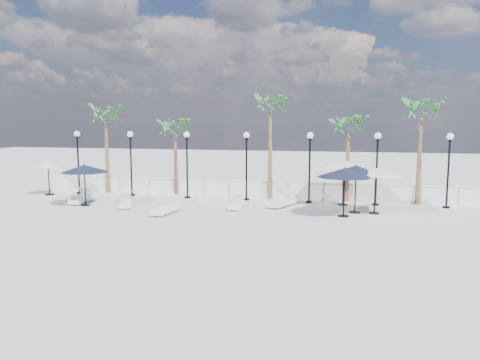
% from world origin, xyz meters
% --- Properties ---
extents(ground, '(100.00, 100.00, 0.00)m').
position_xyz_m(ground, '(0.00, 0.00, 0.00)').
color(ground, '#ABABA6').
rests_on(ground, ground).
extents(balustrade, '(26.00, 0.30, 1.01)m').
position_xyz_m(balustrade, '(0.00, 7.50, 0.47)').
color(balustrade, silver).
rests_on(balustrade, ground).
extents(lamppost_0, '(0.36, 0.36, 3.84)m').
position_xyz_m(lamppost_0, '(-10.50, 6.50, 2.49)').
color(lamppost_0, black).
rests_on(lamppost_0, ground).
extents(lamppost_1, '(0.36, 0.36, 3.84)m').
position_xyz_m(lamppost_1, '(-7.00, 6.50, 2.49)').
color(lamppost_1, black).
rests_on(lamppost_1, ground).
extents(lamppost_2, '(0.36, 0.36, 3.84)m').
position_xyz_m(lamppost_2, '(-3.50, 6.50, 2.49)').
color(lamppost_2, black).
rests_on(lamppost_2, ground).
extents(lamppost_3, '(0.36, 0.36, 3.84)m').
position_xyz_m(lamppost_3, '(0.00, 6.50, 2.49)').
color(lamppost_3, black).
rests_on(lamppost_3, ground).
extents(lamppost_4, '(0.36, 0.36, 3.84)m').
position_xyz_m(lamppost_4, '(3.50, 6.50, 2.49)').
color(lamppost_4, black).
rests_on(lamppost_4, ground).
extents(lamppost_5, '(0.36, 0.36, 3.84)m').
position_xyz_m(lamppost_5, '(7.00, 6.50, 2.49)').
color(lamppost_5, black).
rests_on(lamppost_5, ground).
extents(lamppost_6, '(0.36, 0.36, 3.84)m').
position_xyz_m(lamppost_6, '(10.50, 6.50, 2.49)').
color(lamppost_6, black).
rests_on(lamppost_6, ground).
extents(palm_0, '(2.60, 2.60, 5.50)m').
position_xyz_m(palm_0, '(-9.00, 7.30, 4.53)').
color(palm_0, brown).
rests_on(palm_0, ground).
extents(palm_1, '(2.60, 2.60, 4.70)m').
position_xyz_m(palm_1, '(-4.50, 7.30, 3.75)').
color(palm_1, brown).
rests_on(palm_1, ground).
extents(palm_2, '(2.60, 2.60, 6.10)m').
position_xyz_m(palm_2, '(1.20, 7.30, 5.12)').
color(palm_2, brown).
rests_on(palm_2, ground).
extents(palm_3, '(2.60, 2.60, 4.90)m').
position_xyz_m(palm_3, '(5.50, 7.30, 3.95)').
color(palm_3, brown).
rests_on(palm_3, ground).
extents(palm_4, '(2.60, 2.60, 5.70)m').
position_xyz_m(palm_4, '(9.20, 7.30, 4.73)').
color(palm_4, brown).
rests_on(palm_4, ground).
extents(lounger_0, '(1.07, 1.69, 0.61)m').
position_xyz_m(lounger_0, '(-9.21, 4.52, 0.20)').
color(lounger_0, silver).
rests_on(lounger_0, ground).
extents(lounger_1, '(0.89, 2.14, 0.78)m').
position_xyz_m(lounger_1, '(-2.96, 1.78, 0.26)').
color(lounger_1, silver).
rests_on(lounger_1, ground).
extents(lounger_2, '(0.84, 1.92, 0.70)m').
position_xyz_m(lounger_2, '(-8.58, 3.48, 0.23)').
color(lounger_2, silver).
rests_on(lounger_2, ground).
extents(lounger_3, '(1.18, 1.80, 0.64)m').
position_xyz_m(lounger_3, '(-5.62, 2.94, 0.22)').
color(lounger_3, silver).
rests_on(lounger_3, ground).
extents(lounger_4, '(0.64, 1.76, 0.65)m').
position_xyz_m(lounger_4, '(0.06, 3.85, 0.22)').
color(lounger_4, silver).
rests_on(lounger_4, ground).
extents(lounger_5, '(0.90, 2.05, 0.74)m').
position_xyz_m(lounger_5, '(2.02, 6.07, 0.25)').
color(lounger_5, silver).
rests_on(lounger_5, ground).
extents(lounger_6, '(1.34, 2.19, 0.78)m').
position_xyz_m(lounger_6, '(2.23, 4.94, 0.26)').
color(lounger_6, silver).
rests_on(lounger_6, ground).
extents(side_table_0, '(0.46, 0.46, 0.45)m').
position_xyz_m(side_table_0, '(-6.40, 5.75, 0.27)').
color(side_table_0, silver).
rests_on(side_table_0, ground).
extents(side_table_1, '(0.48, 0.48, 0.47)m').
position_xyz_m(side_table_1, '(-2.44, 5.57, 0.28)').
color(side_table_1, silver).
rests_on(side_table_1, ground).
extents(side_table_2, '(0.54, 0.54, 0.52)m').
position_xyz_m(side_table_2, '(4.49, 6.09, 0.31)').
color(side_table_2, silver).
rests_on(side_table_2, ground).
extents(parasol_navy_left, '(2.51, 2.51, 2.21)m').
position_xyz_m(parasol_navy_left, '(-7.91, 2.94, 1.95)').
color(parasol_navy_left, black).
rests_on(parasol_navy_left, ground).
extents(parasol_navy_mid, '(2.60, 2.60, 2.33)m').
position_xyz_m(parasol_navy_mid, '(5.39, 3.11, 2.05)').
color(parasol_navy_mid, black).
rests_on(parasol_navy_mid, ground).
extents(parasol_navy_right, '(2.65, 2.65, 2.38)m').
position_xyz_m(parasol_navy_right, '(5.91, 4.15, 2.09)').
color(parasol_navy_right, black).
rests_on(parasol_navy_right, ground).
extents(parasol_cream_sq_a, '(4.84, 4.84, 2.37)m').
position_xyz_m(parasol_cream_sq_a, '(6.83, 4.15, 2.20)').
color(parasol_cream_sq_a, black).
rests_on(parasol_cream_sq_a, ground).
extents(parasol_cream_sq_b, '(5.08, 5.08, 2.55)m').
position_xyz_m(parasol_cream_sq_b, '(5.31, 6.20, 2.35)').
color(parasol_cream_sq_b, black).
rests_on(parasol_cream_sq_b, ground).
extents(parasol_cream_small, '(1.76, 1.76, 2.16)m').
position_xyz_m(parasol_cream_small, '(-12.00, 5.66, 1.85)').
color(parasol_cream_small, black).
rests_on(parasol_cream_small, ground).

